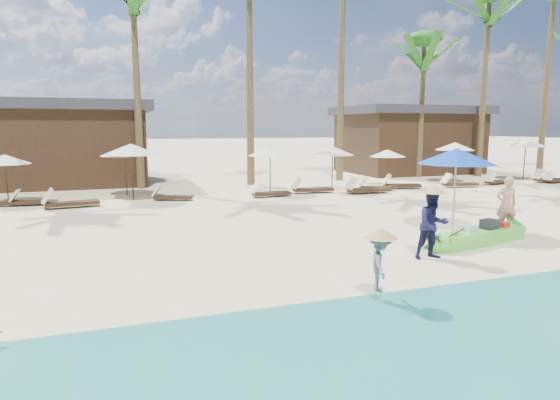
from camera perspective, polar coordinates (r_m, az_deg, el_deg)
name	(u,v)px	position (r m, az deg, el deg)	size (l,w,h in m)	color
ground	(323,258)	(10.84, 5.26, -7.02)	(240.00, 240.00, 0.00)	beige
wet_sand_strip	(481,358)	(6.89, 23.34, -17.27)	(240.00, 4.50, 0.01)	tan
green_canoe	(480,236)	(13.07, 23.16, -4.06)	(4.64, 1.29, 0.60)	#5CD541
tourist	(506,205)	(14.62, 25.86, -0.52)	(0.59, 0.38, 1.61)	tan
vendor_green	(433,225)	(11.10, 18.13, -2.89)	(0.76, 0.59, 1.57)	#131436
vendor_yellow	(380,263)	(8.18, 12.09, -7.52)	(0.64, 0.37, 0.99)	gray
blue_umbrella	(457,156)	(14.21, 20.74, 5.02)	(2.21, 2.21, 2.38)	#99999E
resort_parasol_3	(5,159)	(21.05, -30.53, 4.29)	(1.87, 1.87, 1.93)	#332415
resort_parasol_4	(125,151)	(21.30, -18.39, 5.69)	(2.11, 2.11, 2.17)	#332415
lounger_4_left	(31,201)	(20.26, -28.04, -0.08)	(1.65, 0.58, 0.55)	#332415
lounger_4_right	(68,202)	(19.05, -24.42, -0.22)	(2.04, 0.93, 0.67)	#332415
resort_parasol_5	(131,149)	(19.99, -17.69, 5.91)	(2.25, 2.25, 2.31)	#332415
lounger_5_left	(171,196)	(19.68, -13.19, 0.50)	(1.70, 1.01, 0.55)	#332415
resort_parasol_6	(270,151)	(21.20, -1.22, 5.97)	(2.05, 2.05, 2.11)	#332415
lounger_6_left	(269,192)	(20.13, -1.38, 0.95)	(1.75, 0.54, 0.59)	#332415
lounger_6_right	(310,188)	(21.35, 3.72, 1.43)	(1.93, 0.70, 0.65)	#332415
resort_parasol_7	(333,151)	(22.00, 6.42, 5.99)	(2.03, 2.03, 2.10)	#332415
lounger_7_left	(365,189)	(21.49, 10.36, 1.38)	(2.00, 0.64, 0.68)	#332415
lounger_7_right	(374,187)	(22.59, 11.39, 1.61)	(1.75, 1.02, 0.57)	#332415
resort_parasol_8	(387,153)	(24.05, 12.96, 5.58)	(1.82, 1.82, 1.87)	#332415
lounger_8_left	(399,184)	(23.63, 14.36, 1.87)	(1.94, 1.14, 0.63)	#332415
resort_parasol_9	(455,146)	(27.13, 20.55, 6.15)	(2.11, 2.11, 2.17)	#332415
lounger_9_left	(458,183)	(25.06, 20.84, 1.94)	(1.87, 0.93, 0.61)	#332415
lounger_9_right	(496,181)	(27.08, 24.86, 2.13)	(1.72, 0.89, 0.56)	#332415
resort_parasol_10	(526,143)	(29.98, 27.78, 6.21)	(2.28, 2.28, 2.35)	#332415
lounger_10_left	(549,179)	(29.34, 29.97, 2.28)	(1.99, 0.96, 0.65)	#332415
lounger_10_right	(556,180)	(29.23, 30.56, 2.16)	(1.70, 0.67, 0.56)	#332415
palm_3	(133,5)	(24.45, -17.47, 21.72)	(2.08, 2.08, 10.52)	brown
palm_6	(424,57)	(29.79, 17.13, 16.34)	(2.08, 2.08, 8.51)	brown
palm_7	(488,24)	(31.77, 24.02, 19.04)	(2.08, 2.08, 11.08)	brown
palm_8	(553,7)	(34.89, 30.33, 19.61)	(2.08, 2.08, 12.70)	brown
pavilion_west	(43,143)	(27.27, -26.88, 6.27)	(10.80, 6.60, 4.30)	#332415
pavilion_east	(408,139)	(32.63, 15.32, 7.17)	(8.80, 6.60, 4.30)	#332415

